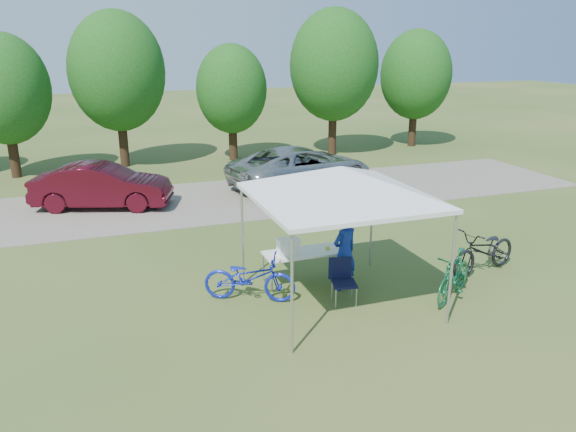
% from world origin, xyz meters
% --- Properties ---
extents(ground, '(100.00, 100.00, 0.00)m').
position_xyz_m(ground, '(0.00, 0.00, 0.00)').
color(ground, '#2D5119').
rests_on(ground, ground).
extents(gravel_strip, '(24.00, 5.00, 0.02)m').
position_xyz_m(gravel_strip, '(0.00, 8.00, 0.01)').
color(gravel_strip, gray).
rests_on(gravel_strip, ground).
extents(canopy, '(4.53, 4.53, 3.00)m').
position_xyz_m(canopy, '(0.00, 0.00, 2.65)').
color(canopy, '#A5A5AA').
rests_on(canopy, ground).
extents(treeline, '(24.89, 4.28, 6.30)m').
position_xyz_m(treeline, '(-0.29, 14.05, 3.53)').
color(treeline, '#382314').
rests_on(treeline, ground).
extents(folding_table, '(1.66, 0.69, 0.68)m').
position_xyz_m(folding_table, '(-0.30, 1.11, 0.64)').
color(folding_table, white).
rests_on(folding_table, ground).
extents(folding_chair, '(0.54, 0.56, 0.89)m').
position_xyz_m(folding_chair, '(0.09, -0.01, 0.52)').
color(folding_chair, black).
rests_on(folding_chair, ground).
extents(cooler, '(0.45, 0.31, 0.33)m').
position_xyz_m(cooler, '(-0.63, 1.11, 0.85)').
color(cooler, white).
rests_on(cooler, folding_table).
extents(ice_cream_cup, '(0.09, 0.09, 0.07)m').
position_xyz_m(ice_cream_cup, '(0.23, 1.06, 0.72)').
color(ice_cream_cup, '#D1D833').
rests_on(ice_cream_cup, folding_table).
extents(cyclist, '(0.69, 0.56, 1.63)m').
position_xyz_m(cyclist, '(0.37, 0.51, 0.81)').
color(cyclist, navy).
rests_on(cyclist, ground).
extents(bike_blue, '(1.91, 1.38, 0.95)m').
position_xyz_m(bike_blue, '(-1.60, 0.65, 0.48)').
color(bike_blue, '#1424B5').
rests_on(bike_blue, ground).
extents(bike_green, '(1.61, 1.31, 0.98)m').
position_xyz_m(bike_green, '(2.22, -0.65, 0.49)').
color(bike_green, '#16643B').
rests_on(bike_green, ground).
extents(bike_dark, '(2.09, 1.18, 1.04)m').
position_xyz_m(bike_dark, '(3.63, 0.23, 0.52)').
color(bike_dark, black).
rests_on(bike_dark, ground).
extents(minivan, '(5.58, 3.58, 1.43)m').
position_xyz_m(minivan, '(2.51, 8.61, 0.74)').
color(minivan, '#AEAEA9').
rests_on(minivan, gravel_strip).
extents(sedan, '(4.34, 2.62, 1.35)m').
position_xyz_m(sedan, '(-4.07, 8.34, 0.69)').
color(sedan, '#460B17').
rests_on(sedan, gravel_strip).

